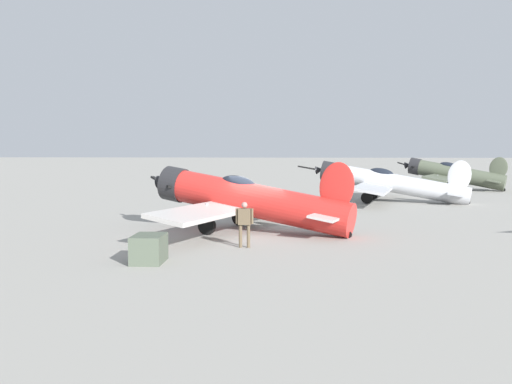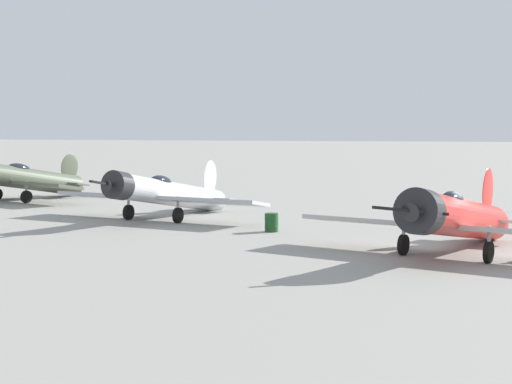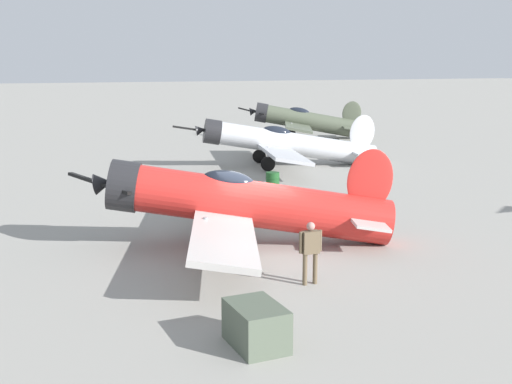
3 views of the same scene
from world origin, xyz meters
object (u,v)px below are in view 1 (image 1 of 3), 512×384
(airplane_mid_apron, at_px, (388,183))
(fuel_drum, at_px, (341,205))
(equipment_crate, at_px, (149,249))
(airplane_foreground, at_px, (246,200))
(airplane_far_line, at_px, (452,174))
(ground_crew_mechanic, at_px, (244,220))

(airplane_mid_apron, xyz_separation_m, fuel_drum, (-3.73, -6.52, -0.91))
(equipment_crate, relative_size, fuel_drum, 1.69)
(airplane_foreground, height_order, airplane_mid_apron, airplane_foreground)
(airplane_foreground, bearing_deg, airplane_mid_apron, -100.15)
(airplane_foreground, distance_m, equipment_crate, 7.81)
(airplane_mid_apron, bearing_deg, fuel_drum, 74.54)
(airplane_mid_apron, height_order, airplane_far_line, airplane_far_line)
(airplane_mid_apron, distance_m, ground_crew_mechanic, 20.76)
(airplane_mid_apron, relative_size, airplane_far_line, 1.13)
(ground_crew_mechanic, distance_m, fuel_drum, 13.33)
(equipment_crate, bearing_deg, fuel_drum, 64.35)
(airplane_mid_apron, bearing_deg, airplane_far_line, -107.01)
(airplane_far_line, height_order, fuel_drum, airplane_far_line)
(airplane_mid_apron, xyz_separation_m, airplane_far_line, (7.67, 12.61, 0.09))
(airplane_mid_apron, relative_size, fuel_drum, 13.90)
(airplane_far_line, distance_m, ground_crew_mechanic, 35.44)
(airplane_foreground, xyz_separation_m, equipment_crate, (-2.57, -7.31, -0.98))
(equipment_crate, bearing_deg, airplane_foreground, 70.62)
(airplane_far_line, bearing_deg, airplane_foreground, 84.17)
(airplane_mid_apron, xyz_separation_m, equipment_crate, (-11.20, -22.08, -0.90))
(airplane_far_line, xyz_separation_m, fuel_drum, (-11.40, -19.13, -1.00))
(equipment_crate, xyz_separation_m, fuel_drum, (7.47, 15.56, -0.02))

